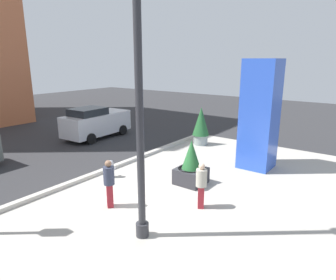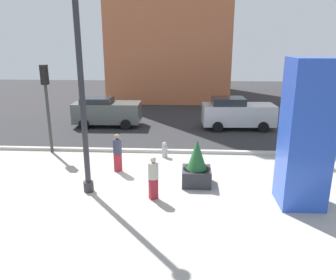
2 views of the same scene
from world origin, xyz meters
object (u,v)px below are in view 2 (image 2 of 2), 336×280
at_px(lamp_post, 81,88).
at_px(art_pillar_blue, 306,135).
at_px(traffic_light_corner, 46,94).
at_px(potted_plant_near_left, 313,139).
at_px(pedestrian_by_curb, 153,176).
at_px(car_passing_lane, 237,113).
at_px(potted_plant_curbside, 197,166).
at_px(car_far_lane, 106,111).
at_px(fire_hydrant, 165,150).
at_px(pedestrian_crossing, 117,151).

xyz_separation_m(lamp_post, art_pillar_blue, (7.32, -0.49, -1.38)).
height_order(lamp_post, traffic_light_corner, lamp_post).
height_order(potted_plant_near_left, traffic_light_corner, traffic_light_corner).
bearing_deg(pedestrian_by_curb, car_passing_lane, 67.37).
relative_size(lamp_post, potted_plant_curbside, 4.35).
bearing_deg(potted_plant_near_left, car_passing_lane, 111.85).
bearing_deg(potted_plant_curbside, car_far_lane, 122.02).
bearing_deg(traffic_light_corner, pedestrian_by_curb, -40.77).
xyz_separation_m(potted_plant_curbside, car_passing_lane, (2.68, 8.71, 0.25)).
xyz_separation_m(art_pillar_blue, car_passing_lane, (-0.72, 10.09, -1.43)).
distance_m(lamp_post, art_pillar_blue, 7.47).
bearing_deg(car_passing_lane, traffic_light_corner, -151.26).
distance_m(potted_plant_curbside, fire_hydrant, 3.36).
bearing_deg(art_pillar_blue, potted_plant_near_left, 66.24).
bearing_deg(car_far_lane, traffic_light_corner, -104.78).
height_order(lamp_post, car_passing_lane, lamp_post).
height_order(traffic_light_corner, car_passing_lane, traffic_light_corner).
bearing_deg(car_passing_lane, art_pillar_blue, -85.93).
height_order(potted_plant_near_left, car_far_lane, potted_plant_near_left).
relative_size(traffic_light_corner, pedestrian_by_curb, 2.72).
distance_m(potted_plant_near_left, car_passing_lane, 6.61).
relative_size(potted_plant_near_left, pedestrian_by_curb, 1.40).
bearing_deg(fire_hydrant, traffic_light_corner, 176.06).
bearing_deg(car_far_lane, pedestrian_by_curb, -68.39).
height_order(fire_hydrant, car_passing_lane, car_passing_lane).
xyz_separation_m(art_pillar_blue, potted_plant_curbside, (-3.40, 1.37, -1.68)).
xyz_separation_m(potted_plant_curbside, pedestrian_crossing, (-3.25, 1.13, 0.18)).
distance_m(traffic_light_corner, pedestrian_crossing, 4.81).
xyz_separation_m(lamp_post, pedestrian_by_curb, (2.42, -0.45, -2.93)).
bearing_deg(car_passing_lane, pedestrian_by_curb, -112.63).
xyz_separation_m(potted_plant_near_left, pedestrian_by_curb, (-6.65, -3.92, -0.29)).
distance_m(lamp_post, car_far_lane, 10.30).
xyz_separation_m(fire_hydrant, traffic_light_corner, (-5.58, 0.38, 2.51)).
distance_m(potted_plant_near_left, fire_hydrant, 6.62).
bearing_deg(fire_hydrant, potted_plant_curbside, -64.80).
xyz_separation_m(lamp_post, car_passing_lane, (6.60, 9.60, -2.81)).
distance_m(car_far_lane, pedestrian_by_curb, 10.99).
bearing_deg(traffic_light_corner, pedestrian_crossing, -31.22).
xyz_separation_m(art_pillar_blue, pedestrian_crossing, (-6.65, 2.50, -1.50)).
xyz_separation_m(potted_plant_near_left, car_passing_lane, (-2.46, 6.13, -0.17)).
relative_size(potted_plant_curbside, pedestrian_by_curb, 1.14).
bearing_deg(potted_plant_curbside, car_passing_lane, 72.90).
xyz_separation_m(traffic_light_corner, car_passing_lane, (9.68, 5.31, -1.90)).
height_order(potted_plant_curbside, car_passing_lane, car_passing_lane).
distance_m(art_pillar_blue, pedestrian_crossing, 7.26).
relative_size(pedestrian_crossing, pedestrian_by_curb, 1.05).
xyz_separation_m(art_pillar_blue, pedestrian_by_curb, (-4.91, 0.04, -1.55)).
relative_size(traffic_light_corner, pedestrian_crossing, 2.59).
bearing_deg(car_passing_lane, potted_plant_near_left, -68.15).
height_order(lamp_post, pedestrian_crossing, lamp_post).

